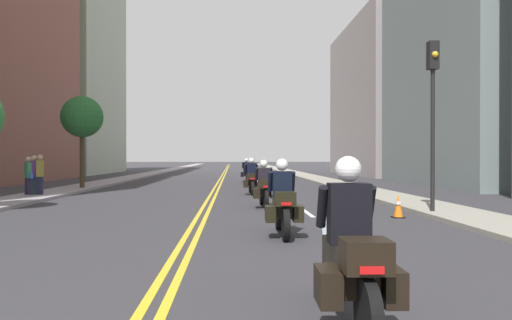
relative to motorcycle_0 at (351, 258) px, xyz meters
name	(u,v)px	position (x,y,z in m)	size (l,w,h in m)	color
ground_plane	(224,174)	(-2.01, 43.61, -0.67)	(264.00, 264.00, 0.00)	#333237
sidewalk_left	(152,173)	(-9.19, 43.61, -0.61)	(2.02, 144.00, 0.12)	gray
sidewalk_right	(295,173)	(5.18, 43.61, -0.61)	(2.02, 144.00, 0.12)	gray
centreline_yellow_inner	(223,174)	(-2.13, 43.61, -0.67)	(0.12, 132.00, 0.01)	yellow
centreline_yellow_outer	(225,174)	(-1.89, 43.61, -0.67)	(0.12, 132.00, 0.01)	yellow
lane_dashes_white	(269,184)	(1.08, 24.61, -0.67)	(0.14, 56.40, 0.01)	silver
building_left_2	(63,25)	(-18.65, 45.53, 14.68)	(9.48, 15.60, 30.71)	#A9B69E
building_right_2	(394,100)	(14.31, 40.29, 6.51)	(8.84, 17.16, 14.38)	#9E9494
motorcycle_0	(351,258)	(0.00, 0.00, 0.00)	(0.77, 2.23, 1.66)	black
motorcycle_1	(282,204)	(-0.10, 5.38, -0.01)	(0.76, 2.18, 1.63)	black
motorcycle_2	(264,188)	(-0.10, 11.12, -0.03)	(0.78, 2.13, 1.57)	black
motorcycle_3	(252,180)	(-0.30, 16.75, -0.02)	(0.77, 2.26, 1.64)	black
motorcycle_4	(252,175)	(-0.05, 22.03, -0.01)	(0.78, 2.22, 1.63)	black
motorcycle_5	(246,172)	(-0.21, 27.80, -0.02)	(0.77, 2.16, 1.60)	black
traffic_cone_1	(398,206)	(3.38, 8.22, -0.36)	(0.32, 0.32, 0.64)	black
traffic_light_near	(433,96)	(4.57, 8.75, 2.73)	(0.28, 0.38, 4.96)	black
pedestrian_0	(40,175)	(-9.11, 15.52, 0.24)	(0.27, 0.39, 1.77)	#202238
pedestrian_1	(29,176)	(-9.56, 15.48, 0.19)	(0.46, 0.45, 1.68)	#2A233A
pedestrian_2	(34,176)	(-9.35, 15.51, 0.23)	(0.50, 0.28, 1.74)	#222D39
street_tree_0	(82,118)	(-8.83, 20.11, 3.02)	(2.11, 2.11, 4.78)	#483923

